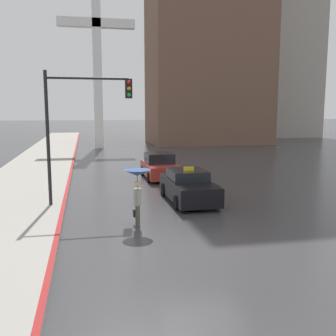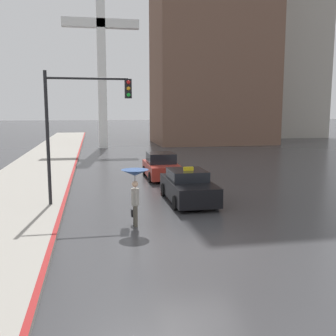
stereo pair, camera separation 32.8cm
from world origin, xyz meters
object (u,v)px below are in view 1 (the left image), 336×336
pedestrian_with_umbrella (137,182)px  monument_cross (97,51)px  sedan_red (160,167)px  traffic_light (82,113)px  taxi (188,187)px

pedestrian_with_umbrella → monument_cross: bearing=-4.7°
sedan_red → pedestrian_with_umbrella: size_ratio=2.03×
sedan_red → pedestrian_with_umbrella: 9.98m
pedestrian_with_umbrella → traffic_light: traffic_light is taller
sedan_red → pedestrian_with_umbrella: pedestrian_with_umbrella is taller
monument_cross → pedestrian_with_umbrella: bearing=-89.5°
pedestrian_with_umbrella → monument_cross: size_ratio=0.11×
taxi → monument_cross: size_ratio=0.24×
sedan_red → traffic_light: 8.31m
taxi → pedestrian_with_umbrella: bearing=50.8°
sedan_red → traffic_light: (-4.46, -6.22, 3.26)m
monument_cross → traffic_light: bearing=-93.5°
traffic_light → sedan_red: bearing=54.4°
taxi → monument_cross: monument_cross is taller
sedan_red → monument_cross: size_ratio=0.23×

